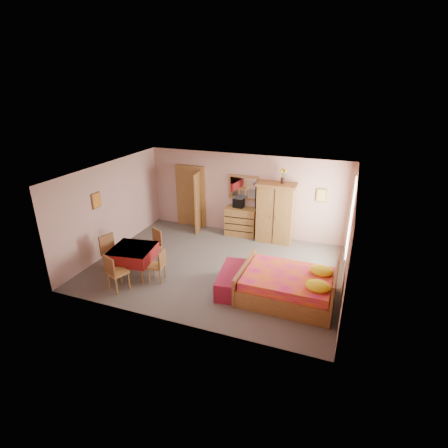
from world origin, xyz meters
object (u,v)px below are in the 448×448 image
at_px(chest_of_drawers, 241,222).
at_px(floor_lamp, 255,210).
at_px(bench, 231,280).
at_px(dining_table, 134,261).
at_px(chair_west, 113,253).
at_px(chair_south, 118,272).
at_px(sunflower_vase, 283,176).
at_px(stereo, 239,203).
at_px(chair_east, 156,265).
at_px(wardrobe, 275,213).
at_px(chair_north, 152,246).
at_px(wall_mirror, 243,187).
at_px(bed, 288,279).

xyz_separation_m(chest_of_drawers, floor_lamp, (0.44, 0.10, 0.41)).
relative_size(bench, dining_table, 1.37).
bearing_deg(chair_west, chair_south, 57.42).
bearing_deg(chair_west, sunflower_vase, 146.39).
bearing_deg(stereo, dining_table, -116.77).
bearing_deg(chair_west, chair_east, 101.88).
bearing_deg(wardrobe, sunflower_vase, 23.64).
bearing_deg(chair_north, chair_south, 113.59).
distance_m(sunflower_vase, chair_east, 4.48).
bearing_deg(floor_lamp, chest_of_drawers, -167.82).
relative_size(bench, chair_north, 1.54).
distance_m(chest_of_drawers, bench, 3.20).
bearing_deg(dining_table, wall_mirror, 63.04).
bearing_deg(chair_east, chair_west, 81.34).
height_order(bed, bench, bed).
distance_m(bench, chair_south, 2.71).
distance_m(stereo, chair_east, 3.66).
relative_size(stereo, chair_west, 0.34).
height_order(dining_table, chair_south, chair_south).
bearing_deg(bed, dining_table, -174.76).
relative_size(chair_south, chair_east, 1.12).
bearing_deg(bed, chair_north, 173.86).
xyz_separation_m(stereo, chair_east, (-1.01, -3.45, -0.66)).
height_order(bench, dining_table, dining_table).
bearing_deg(chair_north, chest_of_drawers, -99.17).
distance_m(chest_of_drawers, chair_east, 3.58).
relative_size(chest_of_drawers, sunflower_vase, 2.17).
distance_m(chest_of_drawers, bed, 3.68).
distance_m(wall_mirror, stereo, 0.51).
xyz_separation_m(bed, bench, (-1.34, -0.08, -0.26)).
bearing_deg(chair_north, chair_west, 72.64).
xyz_separation_m(bench, chair_south, (-2.52, -0.97, 0.23)).
distance_m(wall_mirror, chair_north, 3.45).
relative_size(wall_mirror, stereo, 3.03).
xyz_separation_m(sunflower_vase, chair_north, (-3.00, -2.57, -1.63)).
bearing_deg(wardrobe, wall_mirror, 163.95).
distance_m(chest_of_drawers, stereo, 0.62).
bearing_deg(chair_west, chest_of_drawers, 158.28).
bearing_deg(chair_east, wardrobe, -40.01).
distance_m(stereo, sunflower_vase, 1.71).
height_order(chest_of_drawers, chair_north, chest_of_drawers).
distance_m(wall_mirror, chair_east, 3.95).
bearing_deg(dining_table, chair_east, -5.17).
relative_size(sunflower_vase, chair_north, 0.49).
height_order(bed, dining_table, bed).
relative_size(wardrobe, chair_west, 1.92).
distance_m(sunflower_vase, bed, 3.52).
bearing_deg(chair_east, bed, -89.45).
bearing_deg(wall_mirror, sunflower_vase, -9.03).
bearing_deg(wardrobe, dining_table, -133.88).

